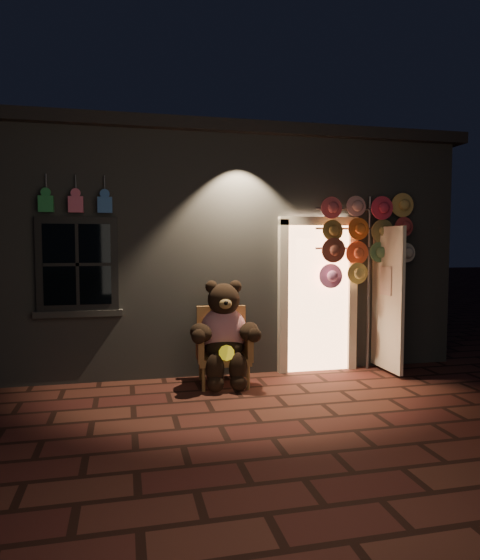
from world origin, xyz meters
name	(u,v)px	position (x,y,z in m)	size (l,w,h in m)	color
ground	(251,409)	(0.00, 0.00, 0.00)	(60.00, 60.00, 0.00)	#4F281E
shop_building	(198,248)	(0.00, 3.99, 1.74)	(7.30, 5.95, 3.51)	slate
wicker_armchair	(223,346)	(-0.09, 1.10, 0.49)	(0.73, 0.66, 0.99)	olive
teddy_bear	(224,333)	(-0.10, 0.97, 0.67)	(0.97, 0.78, 1.33)	#AA1227
hat_rack	(366,236)	(2.00, 1.28, 1.92)	(1.49, 0.22, 2.51)	#59595E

